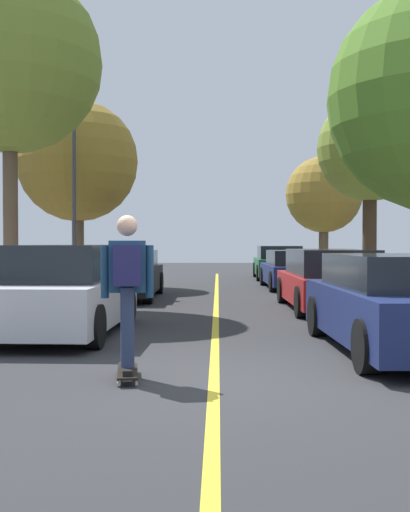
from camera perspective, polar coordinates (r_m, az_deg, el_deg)
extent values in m
plane|color=#2D2D30|center=(7.18, 0.81, -10.97)|extent=(80.00, 80.00, 0.00)
cube|color=gold|center=(11.12, 0.94, -6.60)|extent=(0.12, 39.20, 0.01)
cube|color=#B7B7BC|center=(10.76, -12.76, -4.02)|extent=(1.98, 4.21, 0.72)
cube|color=black|center=(10.67, -12.84, -0.58)|extent=(1.71, 2.49, 0.58)
cylinder|color=black|center=(9.24, -9.83, -6.23)|extent=(0.24, 0.65, 0.64)
cylinder|color=black|center=(11.93, -6.92, -4.54)|extent=(0.24, 0.65, 0.64)
cylinder|color=black|center=(12.34, -14.93, -4.38)|extent=(0.24, 0.65, 0.64)
cube|color=black|center=(17.43, -7.36, -2.09)|extent=(1.86, 4.53, 0.66)
cube|color=black|center=(17.60, -7.27, -0.25)|extent=(1.63, 2.99, 0.45)
cylinder|color=black|center=(15.79, -5.09, -3.12)|extent=(0.22, 0.64, 0.64)
cylinder|color=black|center=(16.05, -11.16, -3.07)|extent=(0.22, 0.64, 0.64)
cylinder|color=black|center=(18.89, -4.13, -2.41)|extent=(0.22, 0.64, 0.64)
cylinder|color=black|center=(19.11, -9.23, -2.38)|extent=(0.22, 0.64, 0.64)
cube|color=navy|center=(9.27, 16.84, -4.93)|extent=(1.94, 4.47, 0.70)
cube|color=black|center=(9.25, 16.83, -1.32)|extent=(1.67, 2.75, 0.46)
cylinder|color=black|center=(10.54, 9.98, -5.31)|extent=(0.24, 0.65, 0.64)
cylinder|color=black|center=(7.63, 14.24, -7.84)|extent=(0.24, 0.65, 0.64)
cube|color=maroon|center=(14.62, 11.00, -2.84)|extent=(1.90, 4.60, 0.61)
cube|color=black|center=(14.48, 11.10, -0.54)|extent=(1.66, 2.99, 0.57)
cylinder|color=black|center=(16.07, 6.94, -3.05)|extent=(0.23, 0.64, 0.64)
cylinder|color=black|center=(16.36, 12.91, -3.00)|extent=(0.23, 0.64, 0.64)
cylinder|color=black|center=(12.94, 8.58, -4.09)|extent=(0.23, 0.64, 0.64)
cylinder|color=black|center=(13.29, 15.91, -3.98)|extent=(0.23, 0.64, 0.64)
cube|color=navy|center=(21.12, 7.95, -1.59)|extent=(1.94, 4.49, 0.60)
cube|color=black|center=(20.88, 8.04, -0.14)|extent=(1.68, 2.73, 0.47)
cylinder|color=black|center=(22.54, 5.24, -1.82)|extent=(0.24, 0.65, 0.64)
cylinder|color=black|center=(22.77, 9.55, -1.80)|extent=(0.24, 0.65, 0.64)
cylinder|color=black|center=(19.51, 6.09, -2.29)|extent=(0.24, 0.65, 0.64)
cylinder|color=black|center=(19.78, 11.04, -2.26)|extent=(0.24, 0.65, 0.64)
cube|color=#1E5B33|center=(26.56, 6.56, -0.94)|extent=(1.90, 4.36, 0.67)
cube|color=black|center=(26.31, 6.60, 0.34)|extent=(1.66, 2.76, 0.52)
cylinder|color=black|center=(27.98, 4.55, -1.22)|extent=(0.23, 0.64, 0.64)
cylinder|color=black|center=(28.11, 8.06, -1.22)|extent=(0.23, 0.64, 0.64)
cylinder|color=black|center=(25.04, 4.87, -1.51)|extent=(0.23, 0.64, 0.64)
cylinder|color=black|center=(25.19, 8.79, -1.51)|extent=(0.23, 0.64, 0.64)
cylinder|color=brown|center=(15.24, -16.96, 3.75)|extent=(0.33, 0.33, 4.12)
sphere|color=olive|center=(15.78, -17.04, 16.34)|extent=(4.18, 4.18, 4.18)
cylinder|color=brown|center=(21.99, -11.27, 1.59)|extent=(0.40, 0.40, 3.05)
sphere|color=olive|center=(22.16, -11.30, 8.30)|extent=(4.07, 4.07, 4.07)
cylinder|color=#3D2D1E|center=(20.21, 14.47, 1.75)|extent=(0.43, 0.43, 3.14)
sphere|color=olive|center=(20.41, 14.51, 9.28)|extent=(3.23, 3.23, 3.23)
cylinder|color=brown|center=(28.56, 10.54, 1.16)|extent=(0.42, 0.42, 2.71)
sphere|color=olive|center=(28.63, 10.55, 5.42)|extent=(3.35, 3.35, 3.35)
cylinder|color=#38383D|center=(19.70, -11.59, 5.62)|extent=(0.12, 0.12, 5.79)
cube|color=#EAE5C6|center=(20.16, -11.63, 14.19)|extent=(0.36, 0.24, 0.20)
cube|color=black|center=(7.21, -6.93, -10.18)|extent=(0.33, 0.86, 0.02)
cylinder|color=beige|center=(7.56, -7.64, -10.14)|extent=(0.03, 0.06, 0.06)
cylinder|color=beige|center=(7.56, -6.18, -10.14)|extent=(0.03, 0.06, 0.06)
cylinder|color=beige|center=(6.89, -7.74, -11.26)|extent=(0.03, 0.06, 0.06)
cylinder|color=beige|center=(6.89, -6.13, -11.26)|extent=(0.03, 0.06, 0.06)
cube|color=#99999E|center=(7.55, -6.91, -9.85)|extent=(0.10, 0.05, 0.02)
cube|color=#99999E|center=(6.88, -6.94, -10.93)|extent=(0.10, 0.05, 0.02)
cube|color=black|center=(7.42, -6.92, -9.52)|extent=(0.13, 0.27, 0.06)
cube|color=black|center=(6.99, -6.94, -10.20)|extent=(0.13, 0.27, 0.06)
cylinder|color=#283351|center=(7.25, -6.93, -6.08)|extent=(0.17, 0.17, 0.86)
cylinder|color=#283351|center=(7.01, -6.94, -6.33)|extent=(0.17, 0.17, 0.86)
cube|color=navy|center=(7.08, -6.95, -0.93)|extent=(0.43, 0.27, 0.57)
sphere|color=tan|center=(7.07, -6.96, 2.71)|extent=(0.23, 0.23, 0.23)
cylinder|color=navy|center=(7.08, -8.93, -1.39)|extent=(0.10, 0.10, 0.58)
cylinder|color=navy|center=(7.08, -4.97, -1.38)|extent=(0.10, 0.10, 0.58)
cube|color=#1E1E4C|center=(6.87, -6.96, -0.82)|extent=(0.32, 0.22, 0.44)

